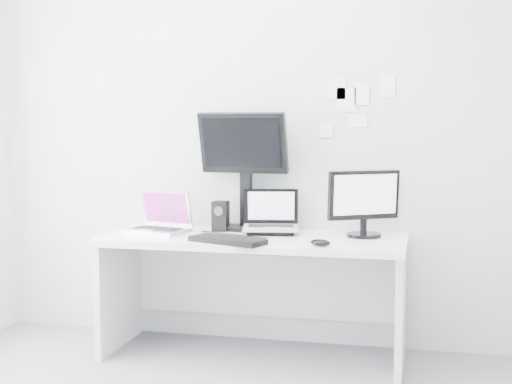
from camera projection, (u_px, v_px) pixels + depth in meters
back_wall at (266, 131)px, 4.70m from camera, size 3.60×0.00×3.60m
desk at (254, 297)px, 4.46m from camera, size 1.80×0.70×0.73m
macbook at (156, 211)px, 4.57m from camera, size 0.42×0.36×0.27m
speaker at (221, 216)px, 4.64m from camera, size 0.12×0.12×0.19m
dell_laptop at (271, 211)px, 4.51m from camera, size 0.38×0.32×0.28m
rear_monitor at (244, 170)px, 4.65m from camera, size 0.58×0.25×0.76m
samsung_monitor at (364, 203)px, 4.39m from camera, size 0.49×0.41×0.41m
keyboard at (227, 240)px, 4.20m from camera, size 0.48×0.31×0.03m
mouse at (320, 243)px, 4.09m from camera, size 0.14×0.12×0.04m
wall_note_0 at (337, 88)px, 4.56m from camera, size 0.10×0.00×0.14m
wall_note_1 at (362, 94)px, 4.53m from camera, size 0.09×0.00×0.13m
wall_note_2 at (387, 86)px, 4.50m from camera, size 0.10×0.00×0.14m
wall_note_3 at (358, 120)px, 4.55m from camera, size 0.11×0.00×0.08m
wall_note_4 at (346, 100)px, 4.56m from camera, size 0.12×0.00×0.15m
wall_note_5 at (326, 130)px, 4.61m from camera, size 0.08×0.00×0.09m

